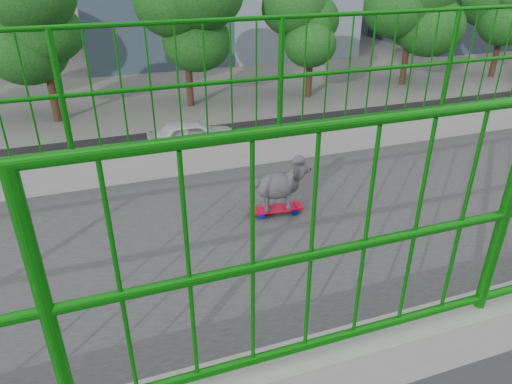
{
  "coord_description": "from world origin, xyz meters",
  "views": [
    {
      "loc": [
        2.8,
        -1.73,
        8.95
      ],
      "look_at": [
        -0.97,
        -0.41,
        6.87
      ],
      "focal_mm": 32.81,
      "sensor_mm": 36.0,
      "label": 1
    }
  ],
  "objects": [
    {
      "name": "street_trees",
      "position": [
        -26.03,
        1.06,
        4.72
      ],
      "size": [
        5.3,
        60.4,
        7.26
      ],
      "color": "black",
      "rests_on": "ground"
    },
    {
      "name": "car_4",
      "position": [
        -18.8,
        2.54,
        0.77
      ],
      "size": [
        1.82,
        4.51,
        1.54
      ],
      "primitive_type": "imported",
      "rotation": [
        0.0,
        0.0,
        3.14
      ],
      "color": "silver",
      "rests_on": "ground"
    },
    {
      "name": "railing",
      "position": [
        0.0,
        0.0,
        7.21
      ],
      "size": [
        3.0,
        24.0,
        1.42
      ],
      "color": "gray",
      "rests_on": "footbridge"
    },
    {
      "name": "poodle",
      "position": [
        -0.31,
        -0.43,
        7.28
      ],
      "size": [
        0.23,
        0.49,
        0.41
      ],
      "rotation": [
        0.0,
        0.0,
        -0.1
      ],
      "color": "#28262A",
      "rests_on": "skateboard"
    },
    {
      "name": "footbridge",
      "position": [
        0.0,
        0.0,
        5.22
      ],
      "size": [
        3.0,
        24.0,
        7.0
      ],
      "color": "#2D2D2F",
      "rests_on": "ground"
    },
    {
      "name": "car_1",
      "position": [
        -9.2,
        11.99,
        0.72
      ],
      "size": [
        1.53,
        4.38,
        1.44
      ],
      "primitive_type": "imported",
      "color": "silver",
      "rests_on": "ground"
    },
    {
      "name": "skateboard",
      "position": [
        -0.31,
        -0.46,
        7.04
      ],
      "size": [
        0.17,
        0.45,
        0.06
      ],
      "rotation": [
        0.0,
        0.0,
        -0.1
      ],
      "color": "red",
      "rests_on": "footbridge"
    },
    {
      "name": "car_2",
      "position": [
        -12.4,
        3.59,
        0.7
      ],
      "size": [
        2.32,
        5.03,
        1.4
      ],
      "primitive_type": "imported",
      "rotation": [
        0.0,
        0.0,
        3.14
      ],
      "color": "#97969B",
      "rests_on": "ground"
    },
    {
      "name": "road",
      "position": [
        -13.0,
        0.0,
        0.01
      ],
      "size": [
        18.0,
        90.0,
        0.02
      ],
      "primitive_type": "cube",
      "color": "black",
      "rests_on": "ground"
    }
  ]
}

